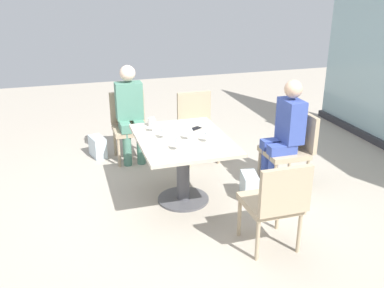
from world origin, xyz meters
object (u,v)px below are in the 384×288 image
object	(u,v)px
wine_glass_2	(190,128)
person_side_end	(130,109)
person_near_window	(285,130)
handbag_0	(249,186)
wine_glass_0	(209,130)
wine_glass_1	(164,127)
dining_table_main	(183,154)
handbag_1	(98,147)
coffee_cup	(151,122)
chair_far_left	(197,122)
wine_glass_4	(154,120)
chair_side_end	(130,122)
cell_phone_on_table	(195,129)
chair_near_window	(292,145)
wine_glass_3	(178,138)
chair_far_right	(276,201)

from	to	relation	value
wine_glass_2	person_side_end	bearing A→B (deg)	-163.97
person_near_window	handbag_0	size ratio (longest dim) A/B	4.20
wine_glass_0	wine_glass_1	xyz separation A→B (m)	(-0.23, -0.40, 0.00)
dining_table_main	wine_glass_2	size ratio (longest dim) A/B	6.56
wine_glass_0	handbag_1	bearing A→B (deg)	-150.31
wine_glass_1	handbag_0	size ratio (longest dim) A/B	0.62
wine_glass_1	coffee_cup	bearing A→B (deg)	-174.59
dining_table_main	person_near_window	xyz separation A→B (m)	(-0.00, 1.19, 0.15)
chair_far_left	wine_glass_1	size ratio (longest dim) A/B	4.70
person_side_end	wine_glass_0	size ratio (longest dim) A/B	6.81
wine_glass_4	wine_glass_0	bearing A→B (deg)	44.56
chair_side_end	handbag_1	size ratio (longest dim) A/B	2.90
chair_side_end	coffee_cup	bearing A→B (deg)	7.03
chair_side_end	wine_glass_2	bearing A→B (deg)	14.90
cell_phone_on_table	handbag_1	xyz separation A→B (m)	(-1.29, -0.98, -0.59)
dining_table_main	chair_near_window	size ratio (longest dim) A/B	1.39
chair_near_window	chair_far_left	xyz separation A→B (m)	(-1.12, -0.79, 0.00)
chair_far_left	wine_glass_1	bearing A→B (deg)	-32.79
wine_glass_0	chair_far_left	bearing A→B (deg)	167.11
person_near_window	wine_glass_2	bearing A→B (deg)	-85.68
chair_side_end	handbag_1	bearing A→B (deg)	-107.08
wine_glass_2	handbag_1	bearing A→B (deg)	-152.87
chair_far_left	wine_glass_0	size ratio (longest dim) A/B	4.70
chair_far_left	wine_glass_1	world-z (taller)	wine_glass_1
person_near_window	wine_glass_3	bearing A→B (deg)	-76.14
dining_table_main	wine_glass_0	xyz separation A→B (m)	(0.21, 0.21, 0.32)
wine_glass_3	handbag_1	distance (m)	2.09
wine_glass_3	coffee_cup	distance (m)	0.82
wine_glass_3	coffee_cup	bearing A→B (deg)	-173.41
cell_phone_on_table	handbag_0	xyz separation A→B (m)	(0.39, 0.51, -0.59)
wine_glass_1	handbag_1	xyz separation A→B (m)	(-1.50, -0.59, -0.72)
chair_side_end	wine_glass_2	size ratio (longest dim) A/B	4.70
chair_near_window	wine_glass_1	xyz separation A→B (m)	(-0.03, -1.49, 0.37)
wine_glass_4	person_side_end	bearing A→B (deg)	-174.70
wine_glass_4	chair_far_right	bearing A→B (deg)	28.92
wine_glass_3	coffee_cup	world-z (taller)	wine_glass_3
wine_glass_3	handbag_0	size ratio (longest dim) A/B	0.62
chair_far_left	wine_glass_3	world-z (taller)	wine_glass_3
wine_glass_1	wine_glass_3	distance (m)	0.36
chair_near_window	chair_far_left	distance (m)	1.37
chair_far_right	handbag_1	xyz separation A→B (m)	(-2.64, -1.29, -0.36)
handbag_1	wine_glass_2	bearing A→B (deg)	12.71
chair_far_left	wine_glass_1	xyz separation A→B (m)	(1.09, -0.70, 0.37)
chair_far_left	handbag_0	xyz separation A→B (m)	(1.28, 0.20, -0.36)
wine_glass_0	wine_glass_4	size ratio (longest dim) A/B	1.00
wine_glass_3	cell_phone_on_table	distance (m)	0.67
person_near_window	chair_near_window	bearing A→B (deg)	90.00
wine_glass_2	handbag_0	world-z (taller)	wine_glass_2
chair_far_right	wine_glass_0	distance (m)	1.03
person_near_window	wine_glass_4	size ratio (longest dim) A/B	6.81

